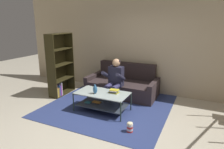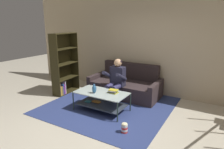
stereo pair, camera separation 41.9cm
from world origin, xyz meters
name	(u,v)px [view 1 (the left image)]	position (x,y,z in m)	size (l,w,h in m)	color
ground	(106,126)	(0.00, 0.00, 0.00)	(16.80, 16.80, 0.00)	beige
back_partition	(143,44)	(0.00, 2.46, 1.45)	(8.40, 0.12, 2.90)	#C9B592
couch	(123,85)	(-0.40, 1.88, 0.29)	(2.02, 1.00, 0.91)	#35292B
person_seated_center	(114,79)	(-0.40, 1.29, 0.63)	(0.50, 0.58, 1.16)	#373560
coffee_table	(102,99)	(-0.42, 0.60, 0.32)	(1.26, 0.67, 0.47)	#AEBFBA
area_rug	(112,103)	(-0.41, 1.11, 0.01)	(3.00, 3.22, 0.01)	navy
vase	(95,89)	(-0.53, 0.48, 0.58)	(0.10, 0.10, 0.22)	#2A5B8C
book_stack	(114,91)	(-0.15, 0.72, 0.51)	(0.24, 0.19, 0.08)	gold
bookshelf	(59,68)	(-2.13, 1.14, 0.79)	(0.35, 0.92, 1.79)	#2E2813
popcorn_tub	(130,127)	(0.53, -0.01, 0.11)	(0.12, 0.12, 0.21)	red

